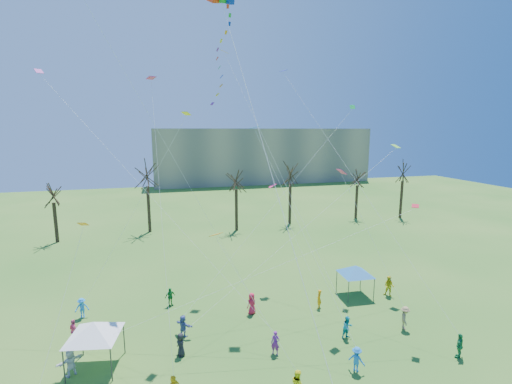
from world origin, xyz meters
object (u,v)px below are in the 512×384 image
object	(u,v)px
distant_building	(262,155)
canopy_tent_white	(94,329)
canopy_tent_blue	(356,270)
big_box_kite	(225,57)

from	to	relation	value
distant_building	canopy_tent_white	xyz separation A→B (m)	(-32.64, -75.73, -4.86)
distant_building	canopy_tent_blue	distance (m)	72.13
big_box_kite	canopy_tent_white	xyz separation A→B (m)	(-8.84, -1.94, -16.80)
big_box_kite	canopy_tent_white	distance (m)	19.08
canopy_tent_white	distant_building	bearing A→B (deg)	66.68
distant_building	canopy_tent_white	size ratio (longest dim) A/B	14.67
canopy_tent_white	canopy_tent_blue	size ratio (longest dim) A/B	1.10
canopy_tent_blue	big_box_kite	bearing A→B (deg)	-166.93
distant_building	canopy_tent_blue	bearing A→B (deg)	-99.38
canopy_tent_white	canopy_tent_blue	xyz separation A→B (m)	(20.91, 4.74, -0.27)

